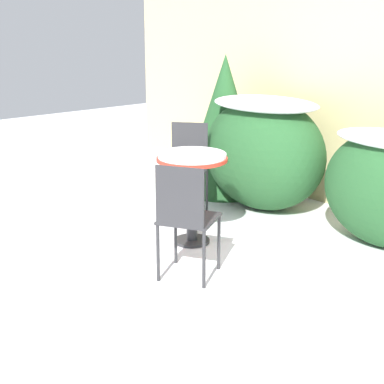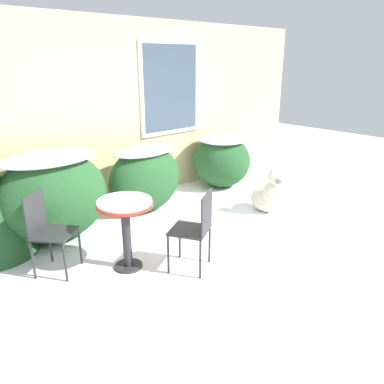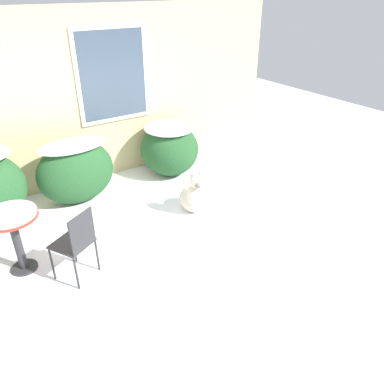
% 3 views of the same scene
% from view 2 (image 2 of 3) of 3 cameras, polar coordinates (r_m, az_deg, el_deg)
% --- Properties ---
extents(ground_plane, '(16.00, 16.00, 0.00)m').
position_cam_2_polar(ground_plane, '(4.42, 5.33, -8.68)').
color(ground_plane, white).
extents(house_wall, '(8.00, 0.10, 2.65)m').
position_cam_2_polar(house_wall, '(5.67, -10.79, 11.74)').
color(house_wall, '#D1BC84').
rests_on(house_wall, ground_plane).
extents(shrub_left, '(1.31, 0.94, 1.09)m').
position_cam_2_polar(shrub_left, '(4.71, -20.37, -0.38)').
color(shrub_left, '#235128').
rests_on(shrub_left, ground_plane).
extents(shrub_middle, '(1.12, 0.67, 0.95)m').
position_cam_2_polar(shrub_middle, '(5.33, -7.10, 2.27)').
color(shrub_middle, '#235128').
rests_on(shrub_middle, ground_plane).
extents(shrub_right, '(0.97, 0.98, 0.88)m').
position_cam_2_polar(shrub_right, '(6.41, 4.51, 5.00)').
color(shrub_right, '#235128').
rests_on(shrub_right, ground_plane).
extents(patio_table, '(0.57, 0.57, 0.76)m').
position_cam_2_polar(patio_table, '(3.85, -10.12, -3.56)').
color(patio_table, '#2D2D30').
rests_on(patio_table, ground_plane).
extents(patio_chair_near_table, '(0.53, 0.53, 0.85)m').
position_cam_2_polar(patio_chair_near_table, '(4.05, -21.14, -5.27)').
color(patio_chair_near_table, '#2D2D30').
rests_on(patio_chair_near_table, ground_plane).
extents(patio_chair_far_side, '(0.51, 0.51, 0.85)m').
position_cam_2_polar(patio_chair_far_side, '(3.82, 0.57, -5.37)').
color(patio_chair_far_side, '#2D2D30').
rests_on(patio_chair_far_side, ground_plane).
extents(dog, '(0.46, 0.68, 0.66)m').
position_cam_2_polar(dog, '(5.45, 11.37, -0.64)').
color(dog, beige).
rests_on(dog, ground_plane).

